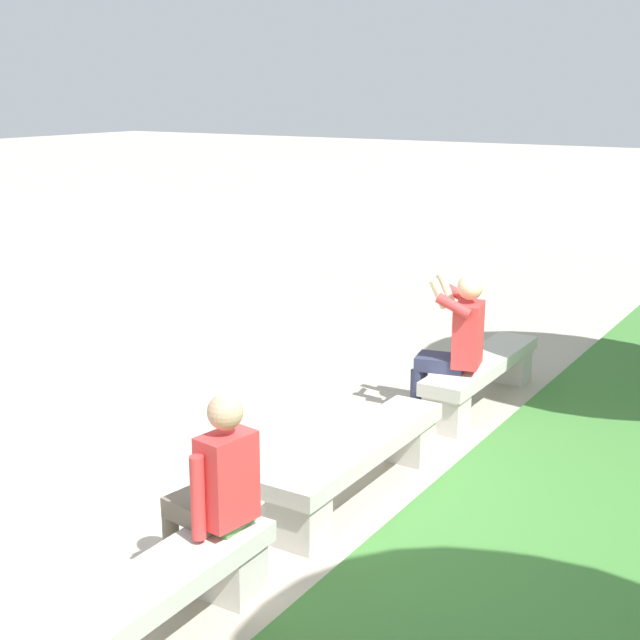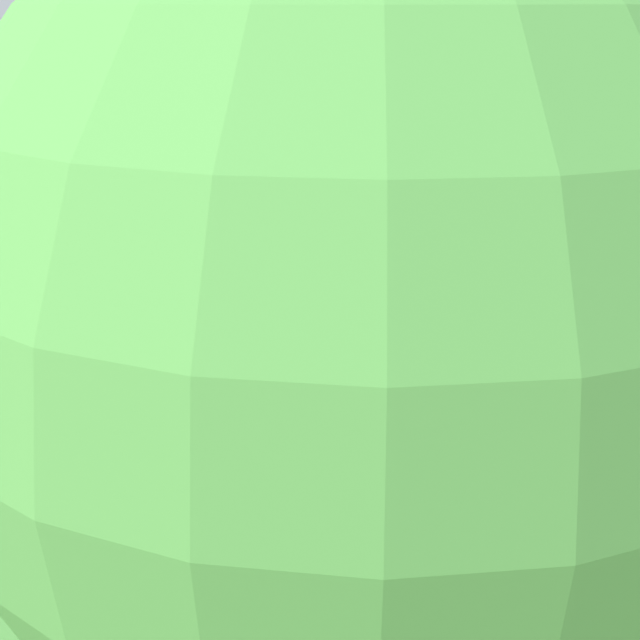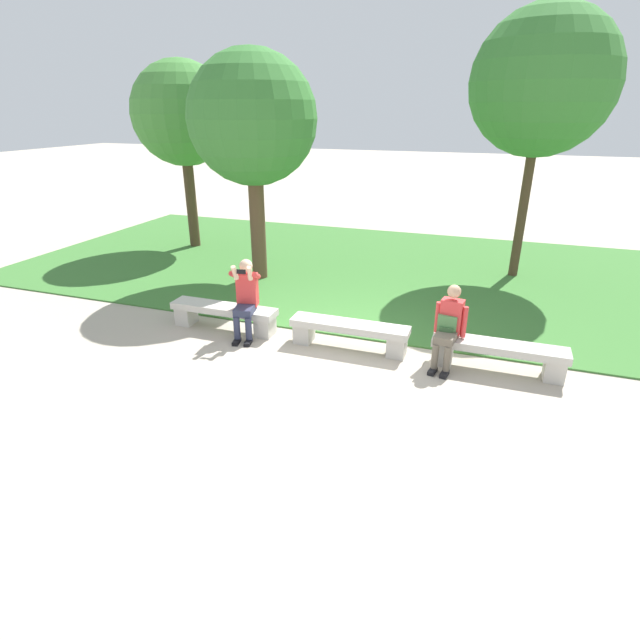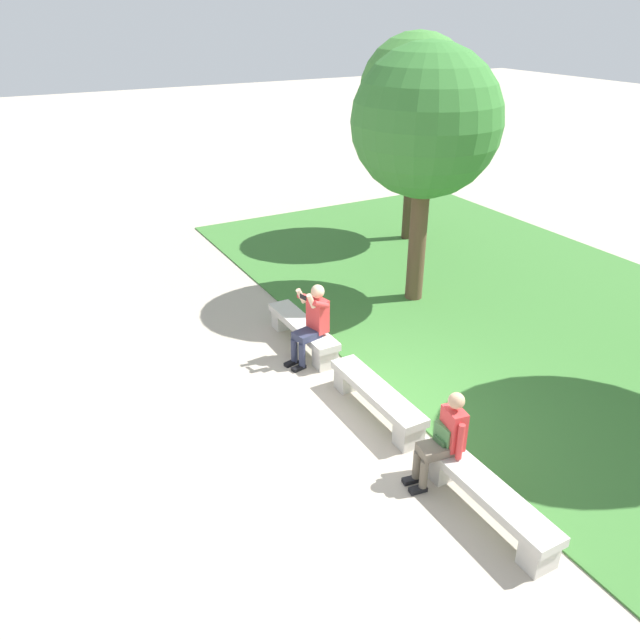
% 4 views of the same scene
% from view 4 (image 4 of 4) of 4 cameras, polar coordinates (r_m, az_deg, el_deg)
% --- Properties ---
extents(ground_plane, '(80.00, 80.00, 0.00)m').
position_cam_4_polar(ground_plane, '(9.13, 5.12, -8.57)').
color(ground_plane, '#B2A593').
extents(grass_strip, '(18.53, 8.00, 0.03)m').
position_cam_4_polar(grass_strip, '(11.82, 23.19, -1.92)').
color(grass_strip, '#3D7533').
rests_on(grass_strip, ground).
extents(bench_main, '(1.94, 0.40, 0.45)m').
position_cam_4_polar(bench_main, '(10.66, -1.59, -0.96)').
color(bench_main, beige).
rests_on(bench_main, ground).
extents(bench_near, '(1.94, 0.40, 0.45)m').
position_cam_4_polar(bench_near, '(8.96, 5.19, -7.01)').
color(bench_near, beige).
rests_on(bench_near, ground).
extents(bench_mid, '(1.94, 0.40, 0.45)m').
position_cam_4_polar(bench_mid, '(7.58, 15.11, -15.36)').
color(bench_mid, beige).
rests_on(bench_mid, ground).
extents(person_photographer, '(0.52, 0.77, 1.32)m').
position_cam_4_polar(person_photographer, '(10.04, -0.72, -0.01)').
color(person_photographer, black).
rests_on(person_photographer, ground).
extents(person_distant, '(0.48, 0.71, 1.26)m').
position_cam_4_polar(person_distant, '(7.72, 11.33, -10.40)').
color(person_distant, black).
rests_on(person_distant, ground).
extents(backpack, '(0.28, 0.24, 0.43)m').
position_cam_4_polar(backpack, '(7.80, 11.51, -10.42)').
color(backpack, '#4C7F47').
rests_on(backpack, bench_mid).
extents(tree_behind_wall, '(2.60, 2.60, 4.80)m').
position_cam_4_polar(tree_behind_wall, '(15.20, 8.80, 19.79)').
color(tree_behind_wall, '#4C3826').
rests_on(tree_behind_wall, ground).
extents(tree_right_background, '(2.68, 2.68, 4.77)m').
position_cam_4_polar(tree_right_background, '(11.67, 9.68, 17.29)').
color(tree_right_background, brown).
rests_on(tree_right_background, ground).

